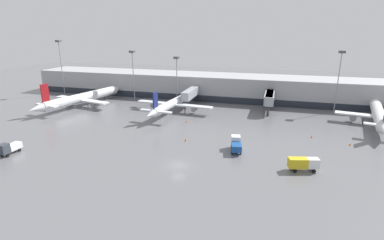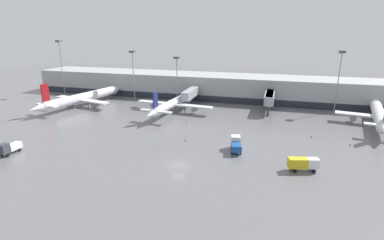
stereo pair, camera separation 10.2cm
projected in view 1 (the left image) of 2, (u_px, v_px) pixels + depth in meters
ground_plane at (178, 165)px, 58.97m from camera, size 320.00×320.00×0.00m
terminal_building at (230, 87)px, 114.45m from camera, size 160.00×30.54×9.00m
parked_jet_0 at (379, 115)px, 82.61m from camera, size 22.12×35.76×9.84m
parked_jet_1 at (174, 103)px, 96.48m from camera, size 26.07×35.24×8.80m
parked_jet_2 at (81, 98)px, 103.67m from camera, size 23.18×39.08×9.90m
service_truck_0 at (9, 148)px, 63.81m from camera, size 1.85×5.02×2.75m
service_truck_1 at (303, 163)px, 56.22m from camera, size 5.85×3.05×2.57m
service_truck_2 at (236, 144)px, 65.59m from camera, size 3.07×5.68×3.00m
traffic_cone_0 at (187, 121)px, 86.36m from camera, size 0.48×0.48×0.62m
traffic_cone_1 at (312, 136)px, 74.01m from camera, size 0.41×0.41×0.65m
traffic_cone_2 at (350, 144)px, 69.00m from camera, size 0.46×0.46×0.57m
traffic_cone_3 at (186, 139)px, 71.76m from camera, size 0.47×0.47×0.78m
apron_light_mast_0 at (340, 65)px, 92.73m from camera, size 1.80×1.80×19.51m
apron_light_mast_1 at (60, 53)px, 119.24m from camera, size 1.80×1.80×21.70m
apron_light_mast_2 at (177, 66)px, 106.51m from camera, size 1.80×1.80×16.55m
apron_light_mast_4 at (133, 61)px, 110.80m from camera, size 1.80×1.80×18.27m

